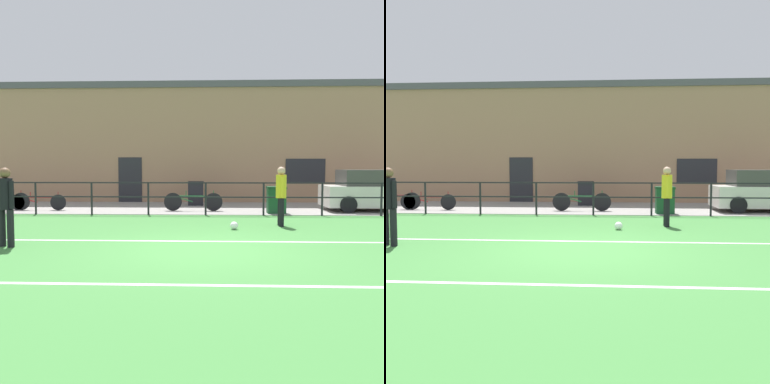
% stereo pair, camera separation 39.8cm
% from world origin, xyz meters
% --- Properties ---
extents(ground, '(60.00, 44.00, 0.04)m').
position_xyz_m(ground, '(0.00, 0.00, -0.02)').
color(ground, '#42843D').
extents(field_line_touchline, '(36.00, 0.11, 0.00)m').
position_xyz_m(field_line_touchline, '(0.00, 0.96, 0.00)').
color(field_line_touchline, white).
rests_on(field_line_touchline, ground).
extents(field_line_hash, '(36.00, 0.11, 0.00)m').
position_xyz_m(field_line_hash, '(0.00, -2.58, 0.00)').
color(field_line_hash, white).
rests_on(field_line_hash, ground).
extents(pavement_strip, '(48.00, 5.00, 0.02)m').
position_xyz_m(pavement_strip, '(0.00, 8.50, 0.01)').
color(pavement_strip, gray).
rests_on(pavement_strip, ground).
extents(perimeter_fence, '(36.07, 0.07, 1.15)m').
position_xyz_m(perimeter_fence, '(0.00, 6.00, 0.75)').
color(perimeter_fence, black).
rests_on(perimeter_fence, ground).
extents(clubhouse_facade, '(28.00, 2.56, 5.61)m').
position_xyz_m(clubhouse_facade, '(0.00, 12.20, 2.81)').
color(clubhouse_facade, '#A37A5B').
rests_on(clubhouse_facade, ground).
extents(player_goalkeeper, '(0.43, 0.30, 1.69)m').
position_xyz_m(player_goalkeeper, '(-4.20, 0.15, 0.96)').
color(player_goalkeeper, black).
rests_on(player_goalkeeper, ground).
extents(player_striker, '(0.30, 0.46, 1.70)m').
position_xyz_m(player_striker, '(2.17, 3.50, 0.96)').
color(player_striker, black).
rests_on(player_striker, ground).
extents(soccer_ball_match, '(0.22, 0.22, 0.22)m').
position_xyz_m(soccer_ball_match, '(0.80, 2.76, 0.11)').
color(soccer_ball_match, white).
rests_on(soccer_ball_match, ground).
extents(parked_car_red, '(4.19, 1.80, 1.54)m').
position_xyz_m(parked_car_red, '(6.50, 7.57, 0.75)').
color(parked_car_red, silver).
rests_on(parked_car_red, pavement_strip).
extents(bicycle_parked_0, '(2.20, 0.04, 0.71)m').
position_xyz_m(bicycle_parked_0, '(-6.44, 7.20, 0.34)').
color(bicycle_parked_0, black).
rests_on(bicycle_parked_0, pavement_strip).
extents(bicycle_parked_1, '(2.21, 0.04, 0.77)m').
position_xyz_m(bicycle_parked_1, '(-0.48, 7.20, 0.37)').
color(bicycle_parked_1, black).
rests_on(bicycle_parked_1, pavement_strip).
extents(bicycle_parked_2, '(2.25, 0.04, 0.76)m').
position_xyz_m(bicycle_parked_2, '(-7.87, 7.20, 0.37)').
color(bicycle_parked_2, black).
rests_on(bicycle_parked_2, pavement_strip).
extents(trash_bin_0, '(0.67, 0.57, 0.96)m').
position_xyz_m(trash_bin_0, '(2.52, 6.58, 0.50)').
color(trash_bin_0, '#194C28').
rests_on(trash_bin_0, pavement_strip).
extents(trash_bin_1, '(0.68, 0.58, 1.02)m').
position_xyz_m(trash_bin_1, '(-0.46, 9.48, 0.54)').
color(trash_bin_1, black).
rests_on(trash_bin_1, pavement_strip).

